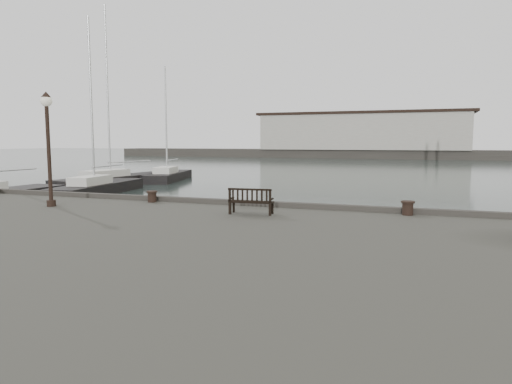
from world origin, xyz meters
TOP-DOWN VIEW (x-y plane):
  - ground at (0.00, 0.00)m, footprint 400.00×400.00m
  - pontoon at (-20.00, 10.00)m, footprint 2.00×24.00m
  - breakwater at (-4.56, 92.00)m, footprint 140.00×9.50m
  - bench at (0.04, -2.01)m, footprint 1.46×0.63m
  - bollard_left at (-4.54, -0.58)m, footprint 0.49×0.49m
  - bollard_right at (4.75, -0.50)m, footprint 0.43×0.43m
  - lamp_post at (-7.31, -2.77)m, footprint 0.41×0.41m
  - yacht_b at (-20.65, 18.64)m, footprint 4.31×12.69m
  - yacht_c at (-17.30, 12.09)m, footprint 3.68×10.10m
  - yacht_d at (-18.56, 24.27)m, footprint 4.68×9.61m

SIDE VIEW (x-z plane):
  - ground at x=0.00m, z-range 0.00..0.00m
  - yacht_d at x=-18.56m, z-range -5.62..6.09m
  - yacht_c at x=-17.30m, z-range -6.38..6.87m
  - yacht_b at x=-20.65m, z-range -7.81..8.30m
  - pontoon at x=-20.00m, z-range 0.00..0.50m
  - bollard_left at x=-4.54m, z-range 1.56..1.99m
  - bollard_right at x=4.75m, z-range 1.56..2.01m
  - bench at x=0.04m, z-range 1.41..2.23m
  - lamp_post at x=-7.31m, z-range 2.13..6.18m
  - breakwater at x=-4.56m, z-range -1.80..10.40m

